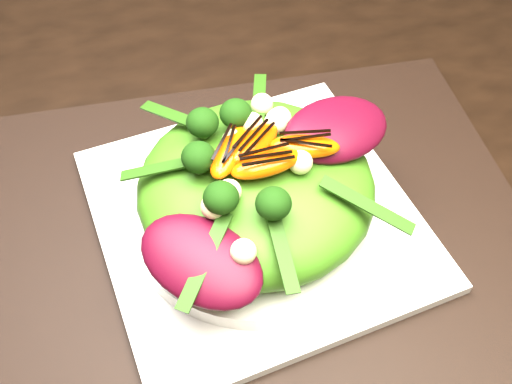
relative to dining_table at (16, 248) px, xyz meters
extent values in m
cube|color=black|center=(0.00, 0.00, 0.00)|extent=(1.60, 0.90, 0.75)
cube|color=black|center=(0.22, -0.04, 0.02)|extent=(0.51, 0.40, 0.00)
cube|color=silver|center=(0.22, -0.04, 0.03)|extent=(0.31, 0.31, 0.01)
cylinder|color=white|center=(0.22, -0.04, 0.04)|extent=(0.27, 0.27, 0.02)
ellipsoid|color=#3F7716|center=(0.22, -0.04, 0.07)|extent=(0.21, 0.21, 0.07)
ellipsoid|color=#3E0615|center=(0.29, -0.03, 0.11)|extent=(0.11, 0.09, 0.02)
ellipsoid|color=#DE4603|center=(0.20, -0.04, 0.11)|extent=(0.06, 0.03, 0.01)
sphere|color=black|center=(0.15, -0.01, 0.11)|extent=(0.04, 0.04, 0.04)
sphere|color=beige|center=(0.24, -0.09, 0.11)|extent=(0.02, 0.02, 0.02)
cube|color=black|center=(0.20, -0.04, 0.12)|extent=(0.05, 0.01, 0.00)
camera|label=1|loc=(0.14, -0.35, 0.47)|focal=42.00mm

